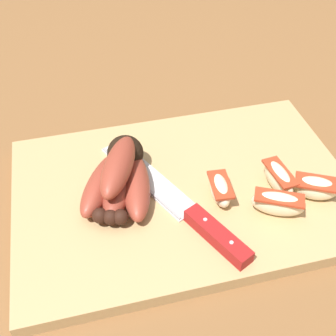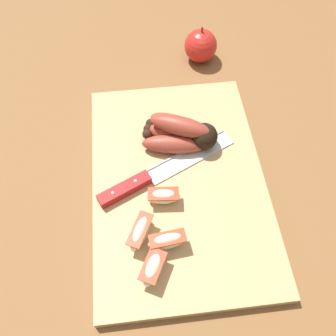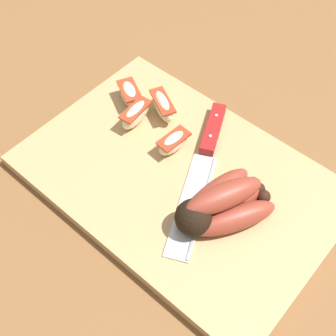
# 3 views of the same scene
# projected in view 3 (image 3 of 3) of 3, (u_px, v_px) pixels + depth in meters

# --- Properties ---
(ground_plane) EXTENTS (6.00, 6.00, 0.00)m
(ground_plane) POSITION_uv_depth(u_px,v_px,m) (185.00, 186.00, 0.70)
(ground_plane) COLOR brown
(cutting_board) EXTENTS (0.46, 0.31, 0.02)m
(cutting_board) POSITION_uv_depth(u_px,v_px,m) (178.00, 181.00, 0.69)
(cutting_board) COLOR tan
(cutting_board) RESTS_ON ground_plane
(banana_bunch) EXTENTS (0.12, 0.15, 0.06)m
(banana_bunch) POSITION_uv_depth(u_px,v_px,m) (220.00, 205.00, 0.63)
(banana_bunch) COLOR black
(banana_bunch) RESTS_ON cutting_board
(chefs_knife) EXTENTS (0.15, 0.27, 0.02)m
(chefs_knife) POSITION_uv_depth(u_px,v_px,m) (206.00, 153.00, 0.71)
(chefs_knife) COLOR silver
(chefs_knife) RESTS_ON cutting_board
(apple_wedge_near) EXTENTS (0.06, 0.05, 0.03)m
(apple_wedge_near) POSITION_uv_depth(u_px,v_px,m) (130.00, 94.00, 0.76)
(apple_wedge_near) COLOR beige
(apple_wedge_near) RESTS_ON cutting_board
(apple_wedge_middle) EXTENTS (0.07, 0.05, 0.04)m
(apple_wedge_middle) POSITION_uv_depth(u_px,v_px,m) (163.00, 106.00, 0.75)
(apple_wedge_middle) COLOR beige
(apple_wedge_middle) RESTS_ON cutting_board
(apple_wedge_far) EXTENTS (0.03, 0.06, 0.03)m
(apple_wedge_far) POSITION_uv_depth(u_px,v_px,m) (174.00, 142.00, 0.71)
(apple_wedge_far) COLOR beige
(apple_wedge_far) RESTS_ON cutting_board
(apple_wedge_extra) EXTENTS (0.03, 0.07, 0.04)m
(apple_wedge_extra) POSITION_uv_depth(u_px,v_px,m) (136.00, 114.00, 0.74)
(apple_wedge_extra) COLOR beige
(apple_wedge_extra) RESTS_ON cutting_board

